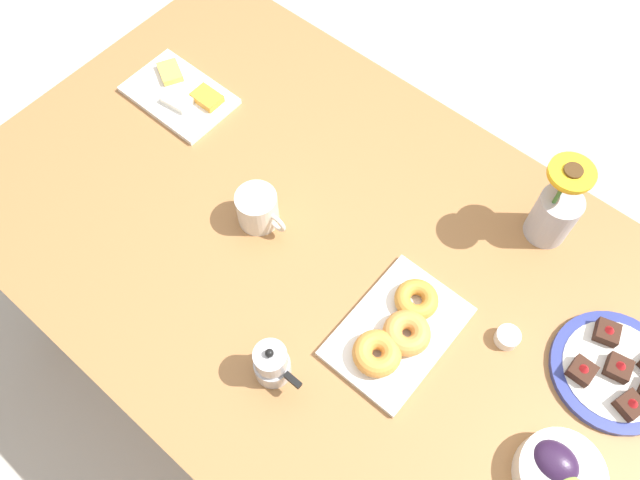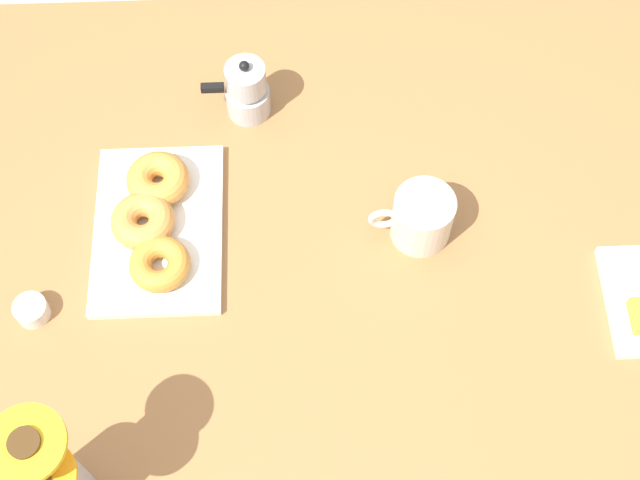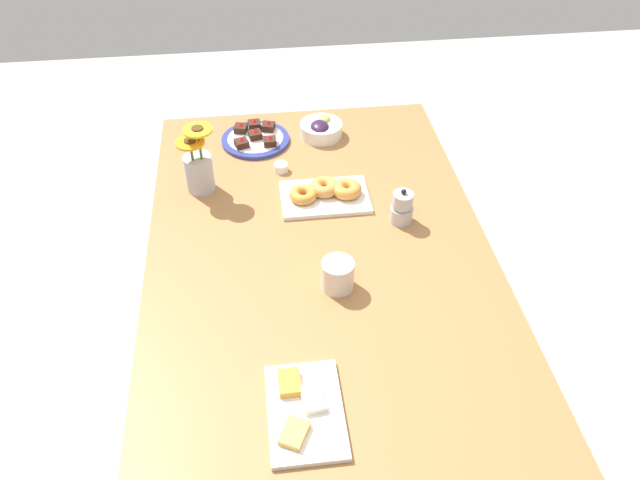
% 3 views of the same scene
% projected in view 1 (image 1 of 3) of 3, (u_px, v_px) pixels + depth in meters
% --- Properties ---
extents(ground_plane, '(6.00, 6.00, 0.00)m').
position_uv_depth(ground_plane, '(320.00, 357.00, 1.98)').
color(ground_plane, '#B7B2A8').
extents(dining_table, '(1.60, 1.00, 0.74)m').
position_uv_depth(dining_table, '(320.00, 266.00, 1.41)').
color(dining_table, '#9E6B3D').
rests_on(dining_table, ground_plane).
extents(coffee_mug, '(0.12, 0.09, 0.09)m').
position_uv_depth(coffee_mug, '(258.00, 209.00, 1.33)').
color(coffee_mug, beige).
rests_on(coffee_mug, dining_table).
extents(grape_bowl, '(0.15, 0.15, 0.07)m').
position_uv_depth(grape_bowl, '(559.00, 473.00, 1.09)').
color(grape_bowl, white).
rests_on(grape_bowl, dining_table).
extents(cheese_platter, '(0.26, 0.17, 0.03)m').
position_uv_depth(cheese_platter, '(181.00, 94.00, 1.52)').
color(cheese_platter, white).
rests_on(cheese_platter, dining_table).
extents(croissant_platter, '(0.19, 0.28, 0.05)m').
position_uv_depth(croissant_platter, '(398.00, 331.00, 1.22)').
color(croissant_platter, white).
rests_on(croissant_platter, dining_table).
extents(jam_cup_honey, '(0.05, 0.05, 0.03)m').
position_uv_depth(jam_cup_honey, '(508.00, 337.00, 1.22)').
color(jam_cup_honey, white).
rests_on(jam_cup_honey, dining_table).
extents(dessert_plate, '(0.24, 0.24, 0.05)m').
position_uv_depth(dessert_plate, '(616.00, 371.00, 1.19)').
color(dessert_plate, navy).
rests_on(dessert_plate, dining_table).
extents(flower_vase, '(0.11, 0.12, 0.24)m').
position_uv_depth(flower_vase, '(555.00, 211.00, 1.28)').
color(flower_vase, '#B2B2BC').
rests_on(flower_vase, dining_table).
extents(moka_pot, '(0.11, 0.07, 0.12)m').
position_uv_depth(moka_pot, '(272.00, 364.00, 1.16)').
color(moka_pot, '#B7B7BC').
rests_on(moka_pot, dining_table).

